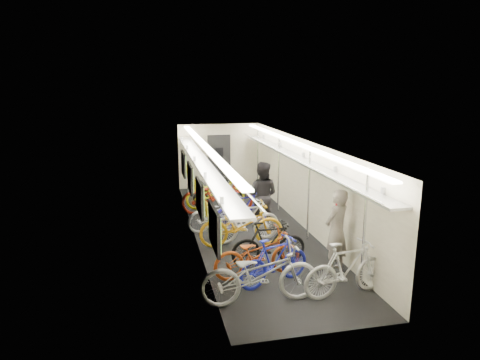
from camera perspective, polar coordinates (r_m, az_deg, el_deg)
name	(u,v)px	position (r m, az deg, el deg)	size (l,w,h in m)	color
train_car_shell	(231,165)	(11.77, -1.16, 1.96)	(10.00, 10.00, 10.00)	black
bicycle_0	(260,274)	(7.77, 2.70, -12.37)	(0.75, 2.16, 1.13)	#9FA0A4
bicycle_1	(274,261)	(8.49, 4.62, -10.72)	(0.46, 1.62, 0.97)	#1C23AA
bicycle_2	(258,254)	(8.79, 2.38, -9.82)	(0.65, 1.86, 0.98)	#9B3910
bicycle_3	(269,243)	(9.32, 3.87, -8.40)	(0.47, 1.67, 1.00)	black
bicycle_4	(241,225)	(10.34, 0.18, -6.01)	(0.71, 2.03, 1.07)	orange
bicycle_5	(246,221)	(10.61, 0.80, -5.48)	(0.51, 1.79, 1.08)	silver
bicycle_6	(220,213)	(11.47, -2.63, -4.41)	(0.63, 1.82, 0.95)	silver
bicycle_7	(242,210)	(11.62, 0.30, -3.96)	(0.49, 1.72, 1.03)	#231DAF
bicycle_8	(217,196)	(12.87, -3.06, -2.10)	(0.75, 2.15, 1.13)	maroon
bicycle_9	(218,193)	(13.54, -2.97, -1.70)	(0.45, 1.60, 0.96)	black
bicycle_10	(216,193)	(13.49, -3.27, -1.69)	(0.66, 1.90, 1.00)	yellow
bicycle_11	(347,269)	(8.27, 14.09, -11.38)	(0.50, 1.78, 1.07)	silver
bicycle_12	(216,183)	(14.71, -3.18, -0.35)	(0.70, 2.01, 1.06)	slate
passenger_near	(336,231)	(9.13, 12.73, -6.62)	(0.64, 0.42, 1.77)	gray
passenger_mid	(262,195)	(11.57, 2.93, -2.02)	(0.89, 0.69, 1.83)	black
backpack	(342,205)	(9.58, 13.49, -3.24)	(0.26, 0.14, 0.38)	red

